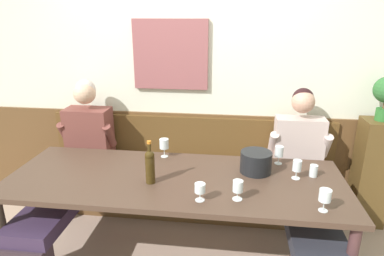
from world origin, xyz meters
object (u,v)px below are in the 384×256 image
at_px(wine_bottle_clear_water, 150,165).
at_px(wine_glass_center_front, 200,189).
at_px(wine_glass_by_bottle, 279,152).
at_px(ice_bucket, 256,162).
at_px(person_center_left_seat, 304,181).
at_px(wine_glass_mid_left, 164,145).
at_px(wine_glass_right_end, 325,196).
at_px(wall_bench, 188,185).
at_px(wine_glass_mid_right, 238,187).
at_px(dining_table, 175,185).
at_px(water_tumbler_right, 314,171).
at_px(person_right_seat, 75,163).
at_px(wine_glass_near_bucket, 297,167).

xyz_separation_m(wine_bottle_clear_water, wine_glass_center_front, (0.38, -0.20, -0.05)).
bearing_deg(wine_glass_by_bottle, ice_bucket, -137.99).
relative_size(person_center_left_seat, wine_glass_center_front, 11.01).
bearing_deg(wine_glass_mid_left, wine_glass_right_end, -31.04).
height_order(wall_bench, wine_glass_right_end, wall_bench).
xyz_separation_m(wine_glass_by_bottle, wine_glass_mid_left, (-0.95, 0.02, 0.01)).
bearing_deg(wine_glass_mid_right, wine_glass_center_front, -169.86).
distance_m(wine_glass_by_bottle, wine_glass_mid_right, 0.69).
bearing_deg(ice_bucket, wine_glass_right_end, -51.86).
xyz_separation_m(wall_bench, wine_glass_by_bottle, (0.80, -0.38, 0.57)).
bearing_deg(wine_glass_by_bottle, dining_table, -156.60).
bearing_deg(water_tumbler_right, wine_glass_mid_left, 169.64).
bearing_deg(wine_glass_mid_left, wine_glass_center_front, -60.55).
height_order(person_right_seat, person_center_left_seat, person_right_seat).
bearing_deg(person_center_left_seat, water_tumbler_right, -84.48).
relative_size(wine_glass_right_end, wine_glass_mid_right, 1.08).
xyz_separation_m(wall_bench, wine_glass_near_bucket, (0.90, -0.63, 0.56)).
relative_size(person_center_left_seat, water_tumbler_right, 14.74).
bearing_deg(wine_glass_center_front, wine_glass_near_bucket, 30.38).
distance_m(dining_table, wine_glass_right_end, 1.06).
height_order(dining_table, wine_bottle_clear_water, wine_bottle_clear_water).
xyz_separation_m(ice_bucket, wine_glass_near_bucket, (0.29, -0.07, 0.01)).
relative_size(wall_bench, person_right_seat, 2.08).
distance_m(dining_table, water_tumbler_right, 1.05).
bearing_deg(water_tumbler_right, wine_bottle_clear_water, -168.26).
xyz_separation_m(wine_glass_right_end, water_tumbler_right, (0.04, 0.47, -0.06)).
relative_size(wine_glass_by_bottle, water_tumbler_right, 1.66).
height_order(wall_bench, ice_bucket, wall_bench).
bearing_deg(water_tumbler_right, wall_bench, 150.88).
distance_m(dining_table, wine_glass_mid_right, 0.56).
bearing_deg(person_right_seat, water_tumbler_right, -5.89).
bearing_deg(person_center_left_seat, wine_glass_mid_right, -133.91).
height_order(wall_bench, person_right_seat, person_right_seat).
xyz_separation_m(wall_bench, person_center_left_seat, (1.02, -0.41, 0.33)).
distance_m(wall_bench, wine_glass_mid_left, 0.69).
bearing_deg(wine_glass_center_front, person_center_left_seat, 37.78).
xyz_separation_m(dining_table, ice_bucket, (0.60, 0.17, 0.15)).
bearing_deg(person_right_seat, person_center_left_seat, -1.16).
height_order(ice_bucket, water_tumbler_right, ice_bucket).
height_order(wine_glass_near_bucket, wine_glass_mid_left, wine_glass_mid_left).
bearing_deg(wall_bench, wine_glass_center_front, -77.85).
bearing_deg(wine_glass_mid_right, ice_bucket, 72.00).
xyz_separation_m(wine_glass_center_front, wine_glass_mid_left, (-0.38, 0.67, 0.02)).
xyz_separation_m(wine_glass_mid_left, water_tumbler_right, (1.19, -0.22, -0.06)).
bearing_deg(dining_table, wine_glass_center_front, -53.77).
bearing_deg(person_center_left_seat, wine_glass_near_bucket, -118.35).
height_order(person_right_seat, water_tumbler_right, person_right_seat).
distance_m(wall_bench, dining_table, 0.82).
bearing_deg(wine_glass_near_bucket, dining_table, -173.91).
height_order(person_center_left_seat, wine_glass_mid_right, person_center_left_seat).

